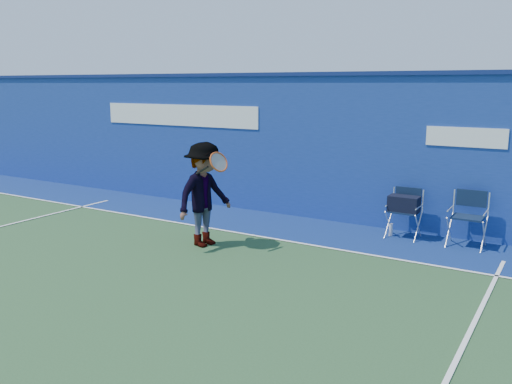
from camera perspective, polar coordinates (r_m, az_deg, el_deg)
The scene contains 8 objects.
ground at distance 8.06m, azimuth -13.75°, elevation -9.66°, with size 80.00×80.00×0.00m, color #284A27.
stadium_wall at distance 11.85m, azimuth 3.87°, elevation 5.05°, with size 24.00×0.50×3.08m.
out_of_bounds_strip at distance 11.18m, azimuth 1.19°, elevation -3.38°, with size 24.00×1.80×0.01m, color navy.
court_lines at distance 8.46m, azimuth -10.87°, elevation -8.43°, with size 24.00×12.00×0.01m.
directors_chair_left at distance 10.50m, azimuth 15.28°, elevation -2.61°, with size 0.55×0.50×0.93m.
directors_chair_right at distance 10.29m, azimuth 21.29°, elevation -3.72°, with size 0.59×0.53×0.99m.
water_bottle at distance 10.59m, azimuth 14.00°, elevation -3.90°, with size 0.07×0.07×0.25m, color silver.
tennis_player at distance 9.58m, azimuth -5.44°, elevation -0.26°, with size 0.97×1.29×1.85m.
Camera 1 is at (5.39, -5.27, 2.85)m, focal length 38.00 mm.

